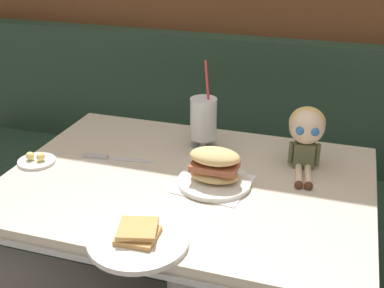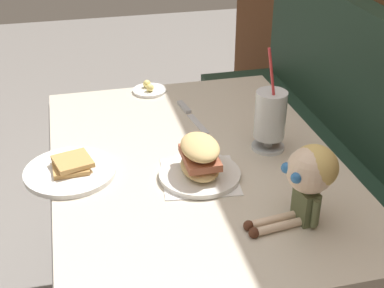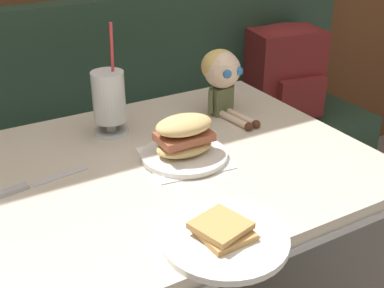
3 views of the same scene
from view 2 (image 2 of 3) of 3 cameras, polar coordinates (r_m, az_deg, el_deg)
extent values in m
cube|color=#233D2D|center=(2.04, 17.03, -12.04)|extent=(2.60, 0.48, 0.45)
cube|color=beige|center=(1.54, 0.37, -2.18)|extent=(1.10, 0.80, 0.03)
cube|color=#B7BABF|center=(1.55, 0.37, -2.90)|extent=(1.11, 0.81, 0.02)
cylinder|color=#A5A8AD|center=(1.75, 0.33, -12.16)|extent=(0.14, 0.14, 0.65)
cylinder|color=white|center=(1.50, -12.73, -2.84)|extent=(0.25, 0.25, 0.01)
cube|color=tan|center=(1.50, -12.69, -2.37)|extent=(0.10, 0.10, 0.01)
cube|color=tan|center=(1.49, -12.48, -1.78)|extent=(0.12, 0.12, 0.01)
cylinder|color=silver|center=(1.60, 8.01, -0.28)|extent=(0.10, 0.10, 0.01)
cylinder|color=silver|center=(1.59, 8.06, 0.34)|extent=(0.03, 0.03, 0.03)
cylinder|color=silver|center=(1.55, 8.27, 3.08)|extent=(0.09, 0.09, 0.14)
cylinder|color=pink|center=(1.56, 8.26, 2.84)|extent=(0.08, 0.08, 0.13)
cylinder|color=#DB383D|center=(1.50, 8.57, 6.04)|extent=(0.02, 0.04, 0.22)
cube|color=white|center=(1.46, 0.82, -3.46)|extent=(0.22, 0.22, 0.00)
cylinder|color=white|center=(1.45, 0.82, -3.20)|extent=(0.22, 0.22, 0.01)
ellipsoid|color=tan|center=(1.44, 0.83, -2.38)|extent=(0.15, 0.10, 0.04)
cube|color=#995138|center=(1.42, 0.84, -1.42)|extent=(0.14, 0.09, 0.02)
ellipsoid|color=tan|center=(1.41, 0.85, -0.31)|extent=(0.15, 0.10, 0.04)
cylinder|color=white|center=(1.95, -4.51, 5.65)|extent=(0.12, 0.12, 0.01)
sphere|color=#F4E07A|center=(1.96, -4.79, 6.35)|extent=(0.03, 0.03, 0.03)
sphere|color=#F4E07A|center=(1.93, -4.46, 5.95)|extent=(0.03, 0.03, 0.03)
cube|color=silver|center=(1.72, 0.64, 2.14)|extent=(0.14, 0.04, 0.00)
cube|color=#B2B5BA|center=(1.82, -0.84, 3.92)|extent=(0.09, 0.03, 0.01)
cube|color=#5B6642|center=(1.31, 11.90, -6.34)|extent=(0.07, 0.05, 0.08)
sphere|color=beige|center=(1.25, 12.35, -2.72)|extent=(0.11, 0.11, 0.11)
ellipsoid|color=#D8B766|center=(1.26, 12.86, -2.31)|extent=(0.12, 0.12, 0.10)
sphere|color=#2D6BB2|center=(1.24, 9.95, -2.50)|extent=(0.03, 0.03, 0.03)
sphere|color=#2D6BB2|center=(1.21, 10.97, -3.53)|extent=(0.03, 0.03, 0.03)
cylinder|color=beige|center=(1.30, 8.39, -7.96)|extent=(0.03, 0.12, 0.02)
cylinder|color=beige|center=(1.28, 8.99, -8.66)|extent=(0.03, 0.12, 0.02)
sphere|color=#4C2819|center=(1.28, 5.99, -8.58)|extent=(0.03, 0.03, 0.03)
sphere|color=#4C2819|center=(1.26, 6.56, -9.31)|extent=(0.03, 0.03, 0.03)
cylinder|color=#5B6642|center=(1.33, 11.01, -5.24)|extent=(0.02, 0.02, 0.07)
cylinder|color=#5B6642|center=(1.28, 12.87, -7.18)|extent=(0.02, 0.02, 0.07)
camera|label=1|loc=(1.28, -64.05, 11.11)|focal=46.92mm
camera|label=3|loc=(1.87, -37.02, 18.50)|focal=47.12mm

